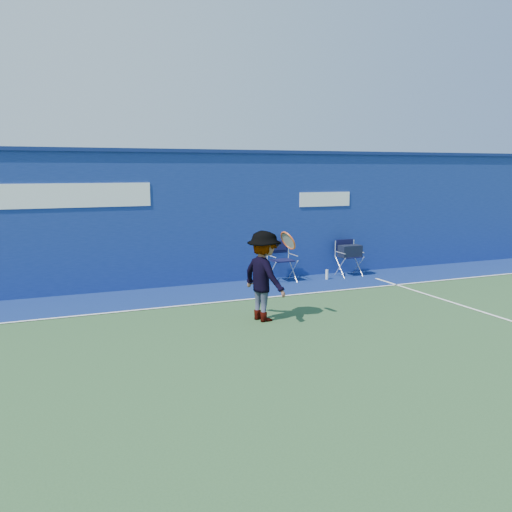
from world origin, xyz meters
name	(u,v)px	position (x,y,z in m)	size (l,w,h in m)	color
ground	(276,354)	(0.00, 0.00, 0.00)	(80.00, 80.00, 0.00)	#2C4E29
stadium_wall	(182,217)	(0.00, 5.20, 1.55)	(24.00, 0.50, 3.08)	navy
out_of_bounds_strip	(196,294)	(0.00, 4.10, 0.00)	(24.00, 1.80, 0.01)	navy
court_lines	(260,341)	(0.00, 0.60, 0.01)	(24.00, 12.00, 0.01)	white
directors_chair_left	(282,269)	(2.24, 4.59, 0.31)	(0.56, 0.52, 0.95)	silver
directors_chair_right	(349,261)	(4.09, 4.58, 0.37)	(0.53, 0.48, 0.89)	silver
water_bottle	(327,275)	(3.34, 4.38, 0.12)	(0.07, 0.07, 0.25)	silver
tennis_player	(264,276)	(0.54, 1.70, 0.80)	(0.94, 1.14, 1.59)	#EA4738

